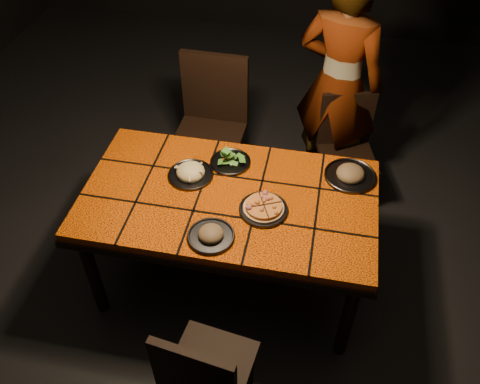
% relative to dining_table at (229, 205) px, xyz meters
% --- Properties ---
extents(room_shell, '(6.04, 7.04, 3.08)m').
position_rel_dining_table_xyz_m(room_shell, '(0.00, 0.00, 0.83)').
color(room_shell, black).
rests_on(room_shell, ground).
extents(dining_table, '(1.62, 0.92, 0.75)m').
position_rel_dining_table_xyz_m(dining_table, '(0.00, 0.00, 0.00)').
color(dining_table, '#E15207').
rests_on(dining_table, ground).
extents(chair_near, '(0.43, 0.43, 0.84)m').
position_rel_dining_table_xyz_m(chair_near, '(0.07, -0.89, -0.19)').
color(chair_near, black).
rests_on(chair_near, ground).
extents(chair_far_left, '(0.48, 0.48, 1.03)m').
position_rel_dining_table_xyz_m(chair_far_left, '(-0.31, 0.87, -0.08)').
color(chair_far_left, black).
rests_on(chair_far_left, ground).
extents(chair_far_right, '(0.45, 0.45, 0.82)m').
position_rel_dining_table_xyz_m(chair_far_right, '(0.63, 0.94, -0.20)').
color(chair_far_right, black).
rests_on(chair_far_right, ground).
extents(diner, '(0.69, 0.56, 1.65)m').
position_rel_dining_table_xyz_m(diner, '(0.52, 1.11, 0.15)').
color(diner, brown).
rests_on(diner, ground).
extents(plate_pizza, '(0.29, 0.29, 0.04)m').
position_rel_dining_table_xyz_m(plate_pizza, '(0.20, -0.08, 0.10)').
color(plate_pizza, '#3B3B40').
rests_on(plate_pizza, dining_table).
extents(plate_pasta, '(0.26, 0.26, 0.08)m').
position_rel_dining_table_xyz_m(plate_pasta, '(-0.24, 0.11, 0.10)').
color(plate_pasta, '#3B3B40').
rests_on(plate_pasta, dining_table).
extents(plate_salad, '(0.24, 0.24, 0.07)m').
position_rel_dining_table_xyz_m(plate_salad, '(-0.05, 0.26, 0.10)').
color(plate_salad, '#3B3B40').
rests_on(plate_salad, dining_table).
extents(plate_mushroom_a, '(0.24, 0.24, 0.08)m').
position_rel_dining_table_xyz_m(plate_mushroom_a, '(-0.02, -0.31, 0.10)').
color(plate_mushroom_a, '#3B3B40').
rests_on(plate_mushroom_a, dining_table).
extents(plate_mushroom_b, '(0.29, 0.29, 0.10)m').
position_rel_dining_table_xyz_m(plate_mushroom_b, '(0.64, 0.28, 0.10)').
color(plate_mushroom_b, '#3B3B40').
rests_on(plate_mushroom_b, dining_table).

